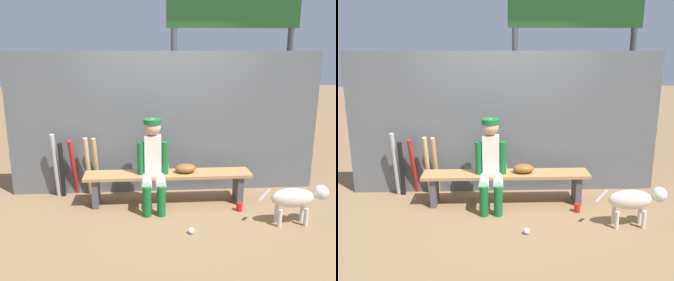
% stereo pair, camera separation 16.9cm
% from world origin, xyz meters
% --- Properties ---
extents(ground_plane, '(30.00, 30.00, 0.00)m').
position_xyz_m(ground_plane, '(0.00, 0.00, 0.00)').
color(ground_plane, olive).
extents(chainlink_fence, '(4.42, 0.03, 2.03)m').
position_xyz_m(chainlink_fence, '(0.00, 0.46, 1.01)').
color(chainlink_fence, '#595E63').
rests_on(chainlink_fence, ground_plane).
extents(dugout_bench, '(2.24, 0.36, 0.43)m').
position_xyz_m(dugout_bench, '(0.00, 0.00, 0.34)').
color(dugout_bench, '#AD7F4C').
rests_on(dugout_bench, ground_plane).
extents(player_seated, '(0.41, 0.55, 1.18)m').
position_xyz_m(player_seated, '(-0.20, -0.11, 0.63)').
color(player_seated, silver).
rests_on(player_seated, ground_plane).
extents(baseball_glove, '(0.28, 0.20, 0.12)m').
position_xyz_m(baseball_glove, '(0.24, 0.00, 0.49)').
color(baseball_glove, brown).
rests_on(baseball_glove, dugout_bench).
extents(bat_wood_tan, '(0.09, 0.22, 0.86)m').
position_xyz_m(bat_wood_tan, '(-1.00, 0.36, 0.43)').
color(bat_wood_tan, tan).
rests_on(bat_wood_tan, ground_plane).
extents(bat_wood_natural, '(0.09, 0.22, 0.88)m').
position_xyz_m(bat_wood_natural, '(-1.11, 0.33, 0.44)').
color(bat_wood_natural, tan).
rests_on(bat_wood_natural, ground_plane).
extents(bat_aluminum_red, '(0.10, 0.26, 0.84)m').
position_xyz_m(bat_aluminum_red, '(-1.31, 0.37, 0.42)').
color(bat_aluminum_red, '#B22323').
rests_on(bat_aluminum_red, ground_plane).
extents(bat_aluminum_black, '(0.09, 0.20, 0.82)m').
position_xyz_m(bat_aluminum_black, '(-1.46, 0.30, 0.41)').
color(bat_aluminum_black, black).
rests_on(bat_aluminum_black, ground_plane).
extents(bat_aluminum_silver, '(0.08, 0.19, 0.94)m').
position_xyz_m(bat_aluminum_silver, '(-1.55, 0.31, 0.47)').
color(bat_aluminum_silver, '#B7B7BC').
rests_on(bat_aluminum_silver, ground_plane).
extents(baseball, '(0.07, 0.07, 0.07)m').
position_xyz_m(baseball, '(0.20, -0.87, 0.04)').
color(baseball, white).
rests_on(baseball, ground_plane).
extents(cup_on_ground, '(0.08, 0.08, 0.11)m').
position_xyz_m(cup_on_ground, '(0.91, -0.32, 0.06)').
color(cup_on_ground, red).
rests_on(cup_on_ground, ground_plane).
extents(cup_on_bench, '(0.08, 0.08, 0.11)m').
position_xyz_m(cup_on_bench, '(-0.03, 0.02, 0.49)').
color(cup_on_bench, silver).
rests_on(cup_on_bench, dugout_bench).
extents(scoreboard, '(2.44, 0.27, 3.56)m').
position_xyz_m(scoreboard, '(1.22, 1.45, 2.52)').
color(scoreboard, '#3F3F42').
rests_on(scoreboard, ground_plane).
extents(dog, '(0.84, 0.20, 0.49)m').
position_xyz_m(dog, '(1.49, -0.72, 0.34)').
color(dog, beige).
rests_on(dog, ground_plane).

